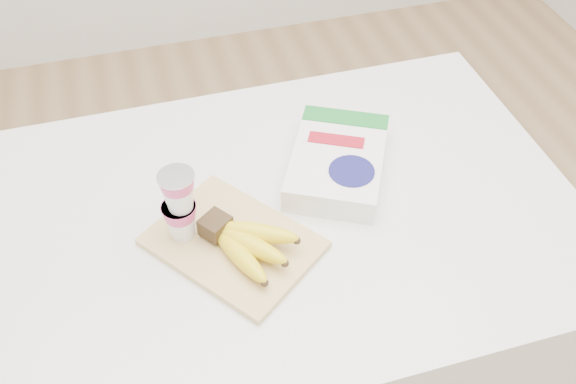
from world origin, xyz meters
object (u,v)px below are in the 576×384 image
object	(u,v)px
cutting_board	(233,243)
bananas	(245,242)
yogurt_stack	(179,204)
cereal_box	(338,162)
table	(276,335)

from	to	relation	value
cutting_board	bananas	distance (m)	0.04
cutting_board	yogurt_stack	world-z (taller)	yogurt_stack
bananas	cutting_board	bearing A→B (deg)	120.20
cutting_board	yogurt_stack	xyz separation A→B (m)	(-0.08, 0.04, 0.09)
cutting_board	bananas	bearing A→B (deg)	-96.66
bananas	yogurt_stack	size ratio (longest dim) A/B	1.24
bananas	cereal_box	size ratio (longest dim) A/B	0.59
yogurt_stack	cutting_board	bearing A→B (deg)	-25.36
cutting_board	cereal_box	size ratio (longest dim) A/B	0.92
table	cereal_box	size ratio (longest dim) A/B	3.76
cereal_box	cutting_board	bearing A→B (deg)	-124.43
table	yogurt_stack	xyz separation A→B (m)	(-0.17, -0.02, 0.53)
yogurt_stack	bananas	bearing A→B (deg)	-34.52
yogurt_stack	cereal_box	world-z (taller)	yogurt_stack
bananas	table	bearing A→B (deg)	51.16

